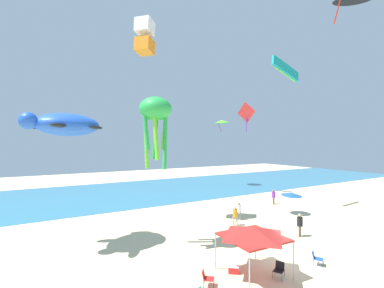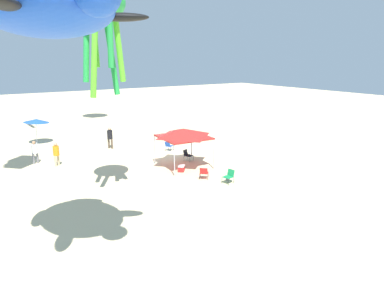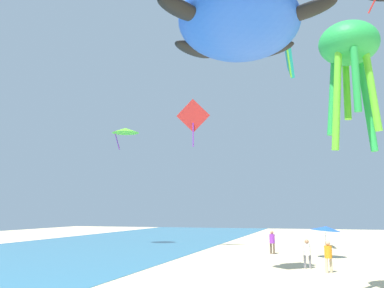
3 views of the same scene
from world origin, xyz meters
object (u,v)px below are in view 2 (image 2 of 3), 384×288
Objects in this scene: folding_chair_near_cooler at (187,154)px; person_kite_handler at (110,136)px; folding_chair_facing_ocean at (229,175)px; person_far_stroller at (56,152)px; kite_turtle_blue at (47,8)px; beach_umbrella at (36,121)px; person_near_umbrella at (35,150)px; kite_octopus_green at (100,8)px; folding_chair_left_of_tent at (169,145)px; folding_chair_right_of_tent at (204,172)px; canopy_tent at (184,133)px; cooler_box at (181,168)px.

person_kite_handler is at bearing 93.61° from folding_chair_near_cooler.
folding_chair_facing_ocean is 12.51m from person_kite_handler.
kite_turtle_blue is (-13.93, 2.33, 7.91)m from person_far_stroller.
beach_umbrella is at bearing 100.85° from folding_chair_near_cooler.
kite_octopus_green reaches higher than person_near_umbrella.
kite_octopus_green is (-7.57, 7.63, 9.32)m from folding_chair_left_of_tent.
kite_turtle_blue reaches higher than folding_chair_right_of_tent.
beach_umbrella is 1.37× the size of person_far_stroller.
canopy_tent is 0.58× the size of kite_turtle_blue.
cooler_box is 8.81m from person_kite_handler.
person_near_umbrella reaches higher than folding_chair_right_of_tent.
folding_chair_facing_ocean is at bearing 147.16° from folding_chair_left_of_tent.
canopy_tent is at bearing -157.78° from folding_chair_near_cooler.
kite_turtle_blue is (-9.98, 10.93, 8.46)m from folding_chair_near_cooler.
folding_chair_right_of_tent is (-2.99, 0.32, -1.96)m from canopy_tent.
beach_umbrella reaches higher than person_far_stroller.
folding_chair_near_cooler is 7.60m from person_kite_handler.
person_near_umbrella is at bearing -151.81° from folding_chair_facing_ocean.
person_kite_handler reaches higher than person_near_umbrella.
person_kite_handler is (3.44, 3.82, 0.61)m from folding_chair_left_of_tent.
folding_chair_left_of_tent is at bearing -19.57° from cooler_box.
cooler_box is 11.49m from kite_octopus_green.
canopy_tent is 2.44m from folding_chair_near_cooler.
cooler_box is at bearing 119.03° from person_near_umbrella.
person_near_umbrella is (10.84, 9.49, 0.53)m from folding_chair_facing_ocean.
person_far_stroller is 12.15m from kite_octopus_green.
folding_chair_left_of_tent is at bearing 133.82° from person_far_stroller.
folding_chair_near_cooler is 5.42m from folding_chair_facing_ocean.
person_kite_handler reaches higher than person_far_stroller.
kite_turtle_blue is at bearing 39.34° from person_far_stroller.
canopy_tent reaches higher than folding_chair_right_of_tent.
kite_octopus_green is (-11.01, 3.81, 8.71)m from person_kite_handler.
folding_chair_facing_ocean is at bearing -154.13° from beach_umbrella.
canopy_tent is at bearing -149.12° from beach_umbrella.
cooler_box is 9.11m from person_far_stroller.
person_near_umbrella is 6.23m from person_kite_handler.
folding_chair_facing_ocean is (-4.34, -0.66, -1.96)m from canopy_tent.
kite_octopus_green is (-2.47, 5.82, 9.59)m from cooler_box.
kite_octopus_green is (-4.39, 7.50, 9.32)m from folding_chair_near_cooler.
folding_chair_facing_ocean is at bearing -118.80° from folding_chair_near_cooler.
person_kite_handler is at bearing -135.92° from beach_umbrella.
person_kite_handler reaches higher than folding_chair_right_of_tent.
person_far_stroller is 0.30× the size of kite_turtle_blue.
person_kite_handler is (6.62, 3.68, 0.61)m from folding_chair_near_cooler.
canopy_tent is 11.06m from person_near_umbrella.
folding_chair_near_cooler is (-11.71, -8.61, -1.65)m from beach_umbrella.
cooler_box is at bearing 140.29° from canopy_tent.
kite_octopus_green is at bearing -176.04° from beach_umbrella.
kite_octopus_green reaches higher than person_far_stroller.
person_kite_handler is (-5.09, -4.93, -1.03)m from beach_umbrella.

